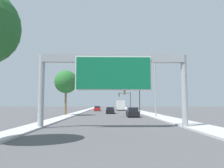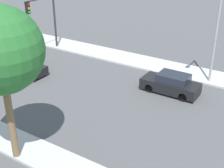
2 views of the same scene
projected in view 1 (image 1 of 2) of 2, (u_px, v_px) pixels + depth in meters
sidewalk_right at (137, 111)px, 61.33m from camera, size 3.00×120.00×0.15m
median_strip_left at (84, 111)px, 61.05m from camera, size 2.00×120.00×0.15m
sign_gantry at (113, 72)px, 19.68m from camera, size 13.42×0.73×6.60m
car_near_center at (133, 112)px, 35.17m from camera, size 1.78×4.30×1.54m
car_far_center at (97, 109)px, 62.87m from camera, size 1.75×4.36×1.41m
car_far_left at (110, 110)px, 47.23m from camera, size 1.77×4.68×1.39m
truck_box_primary at (120, 105)px, 69.03m from camera, size 2.39×7.57×3.07m
traffic_light_near_intersection at (134, 96)px, 49.67m from camera, size 3.82×0.32×5.61m
traffic_light_mid_block at (126, 98)px, 69.59m from camera, size 4.06×0.32×5.75m
palm_tree_background at (66, 82)px, 39.28m from camera, size 4.14×4.14×8.14m
street_lamp_right at (154, 86)px, 33.67m from camera, size 2.30×0.28×8.17m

